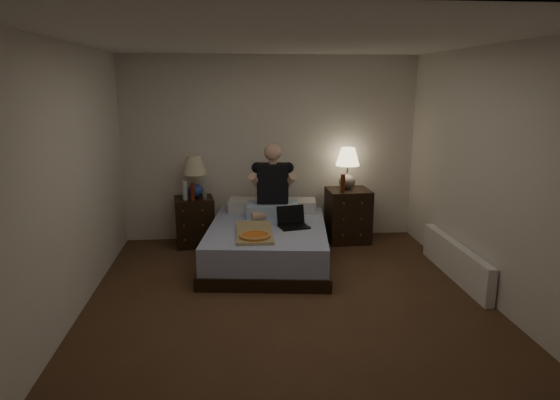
{
  "coord_description": "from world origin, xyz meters",
  "views": [
    {
      "loc": [
        -0.53,
        -4.53,
        2.15
      ],
      "look_at": [
        0.0,
        0.9,
        0.85
      ],
      "focal_mm": 32.0,
      "sensor_mm": 36.0,
      "label": 1
    }
  ],
  "objects": [
    {
      "name": "lamp_right",
      "position": [
        1.03,
        2.02,
        1.0
      ],
      "size": [
        0.33,
        0.33,
        0.56
      ],
      "primitive_type": null,
      "rotation": [
        0.0,
        0.0,
        0.03
      ],
      "color": "gray",
      "rests_on": "nightstand_right"
    },
    {
      "name": "person",
      "position": [
        -0.02,
        1.67,
        0.93
      ],
      "size": [
        0.71,
        0.58,
        0.93
      ],
      "primitive_type": null,
      "rotation": [
        0.0,
        0.0,
        -0.09
      ],
      "color": "black",
      "rests_on": "bed"
    },
    {
      "name": "floor",
      "position": [
        0.0,
        0.0,
        0.0
      ],
      "size": [
        4.0,
        4.5,
        0.0
      ],
      "primitive_type": "cube",
      "color": "brown",
      "rests_on": "ground"
    },
    {
      "name": "soda_can",
      "position": [
        -0.9,
        1.88,
        0.7
      ],
      "size": [
        0.07,
        0.07,
        0.1
      ],
      "primitive_type": "cylinder",
      "color": "#9D9E9A",
      "rests_on": "nightstand_left"
    },
    {
      "name": "nightstand_right",
      "position": [
        1.04,
        1.94,
        0.36
      ],
      "size": [
        0.58,
        0.53,
        0.72
      ],
      "primitive_type": "cube",
      "rotation": [
        0.0,
        0.0,
        0.04
      ],
      "color": "black",
      "rests_on": "floor"
    },
    {
      "name": "laptop",
      "position": [
        0.19,
        1.1,
        0.58
      ],
      "size": [
        0.4,
        0.35,
        0.24
      ],
      "primitive_type": null,
      "rotation": [
        0.0,
        0.0,
        0.23
      ],
      "color": "black",
      "rests_on": "bed"
    },
    {
      "name": "bed",
      "position": [
        -0.12,
        1.23,
        0.23
      ],
      "size": [
        1.61,
        2.01,
        0.46
      ],
      "primitive_type": "cube",
      "rotation": [
        0.0,
        0.0,
        -0.13
      ],
      "color": "#566BAC",
      "rests_on": "floor"
    },
    {
      "name": "wall_back",
      "position": [
        0.0,
        2.25,
        1.25
      ],
      "size": [
        4.0,
        0.0,
        2.5
      ],
      "primitive_type": "cube",
      "rotation": [
        1.57,
        0.0,
        0.0
      ],
      "color": "white",
      "rests_on": "ground"
    },
    {
      "name": "wall_front",
      "position": [
        0.0,
        -2.25,
        1.25
      ],
      "size": [
        4.0,
        0.0,
        2.5
      ],
      "primitive_type": "cube",
      "rotation": [
        -1.57,
        0.0,
        0.0
      ],
      "color": "white",
      "rests_on": "ground"
    },
    {
      "name": "water_bottle",
      "position": [
        -1.14,
        1.89,
        0.77
      ],
      "size": [
        0.07,
        0.07,
        0.25
      ],
      "primitive_type": "cylinder",
      "color": "silver",
      "rests_on": "nightstand_left"
    },
    {
      "name": "beer_bottle_right",
      "position": [
        0.93,
        1.85,
        0.84
      ],
      "size": [
        0.06,
        0.06,
        0.23
      ],
      "primitive_type": "cylinder",
      "color": "#5D250D",
      "rests_on": "nightstand_right"
    },
    {
      "name": "lamp_left",
      "position": [
        -1.02,
        1.99,
        0.93
      ],
      "size": [
        0.37,
        0.37,
        0.56
      ],
      "primitive_type": null,
      "rotation": [
        0.0,
        0.0,
        -0.16
      ],
      "color": "navy",
      "rests_on": "nightstand_left"
    },
    {
      "name": "pizza_box",
      "position": [
        -0.3,
        0.67,
        0.5
      ],
      "size": [
        0.41,
        0.76,
        0.08
      ],
      "primitive_type": null,
      "rotation": [
        0.0,
        0.0,
        -0.01
      ],
      "color": "tan",
      "rests_on": "bed"
    },
    {
      "name": "beer_bottle_left",
      "position": [
        -1.05,
        1.85,
        0.76
      ],
      "size": [
        0.06,
        0.06,
        0.23
      ],
      "primitive_type": "cylinder",
      "color": "#5C1C0D",
      "rests_on": "nightstand_left"
    },
    {
      "name": "radiator",
      "position": [
        1.93,
        0.51,
        0.2
      ],
      "size": [
        0.1,
        1.6,
        0.4
      ],
      "primitive_type": "cube",
      "color": "white",
      "rests_on": "floor"
    },
    {
      "name": "wall_right",
      "position": [
        2.0,
        0.0,
        1.25
      ],
      "size": [
        0.0,
        4.5,
        2.5
      ],
      "primitive_type": "cube",
      "rotation": [
        1.57,
        0.0,
        -1.57
      ],
      "color": "white",
      "rests_on": "ground"
    },
    {
      "name": "wall_left",
      "position": [
        -2.0,
        0.0,
        1.25
      ],
      "size": [
        0.0,
        4.5,
        2.5
      ],
      "primitive_type": "cube",
      "rotation": [
        1.57,
        0.0,
        1.57
      ],
      "color": "white",
      "rests_on": "ground"
    },
    {
      "name": "ceiling",
      "position": [
        0.0,
        0.0,
        2.5
      ],
      "size": [
        4.0,
        4.5,
        0.0
      ],
      "primitive_type": "cube",
      "rotation": [
        3.14,
        0.0,
        0.0
      ],
      "color": "white",
      "rests_on": "ground"
    },
    {
      "name": "nightstand_left",
      "position": [
        -1.04,
        1.98,
        0.32
      ],
      "size": [
        0.55,
        0.51,
        0.65
      ],
      "primitive_type": "cube",
      "rotation": [
        0.0,
        0.0,
        0.14
      ],
      "color": "black",
      "rests_on": "floor"
    }
  ]
}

